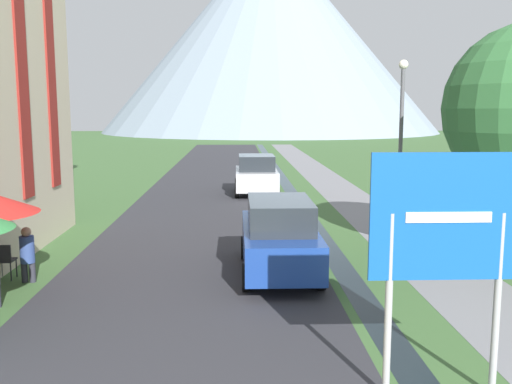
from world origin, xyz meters
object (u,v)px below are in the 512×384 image
at_px(parked_car_near, 279,236).
at_px(streetlamp, 401,135).
at_px(parked_car_far, 256,175).
at_px(road_sign, 447,237).
at_px(person_seated_far, 27,252).
at_px(cafe_chair_far_right, 4,258).

bearing_deg(parked_car_near, streetlamp, 43.06).
bearing_deg(parked_car_far, road_sign, -84.43).
height_order(parked_car_far, person_seated_far, parked_car_far).
height_order(road_sign, person_seated_far, road_sign).
height_order(parked_car_near, cafe_chair_far_right, parked_car_near).
height_order(parked_car_near, parked_car_far, same).
height_order(road_sign, cafe_chair_far_right, road_sign).
xyz_separation_m(parked_car_near, streetlamp, (3.90, 3.65, 2.24)).
relative_size(parked_car_near, cafe_chair_far_right, 5.09).
xyz_separation_m(person_seated_far, streetlamp, (9.66, 4.14, 2.45)).
xyz_separation_m(road_sign, streetlamp, (2.14, 9.62, 0.92)).
relative_size(road_sign, cafe_chair_far_right, 3.95).
bearing_deg(streetlamp, parked_car_near, -136.94).
bearing_deg(parked_car_near, person_seated_far, -175.05).
distance_m(road_sign, streetlamp, 9.90).
relative_size(road_sign, parked_car_near, 0.78).
bearing_deg(parked_car_far, streetlamp, -66.68).
bearing_deg(parked_car_near, road_sign, -73.62).
xyz_separation_m(cafe_chair_far_right, streetlamp, (10.26, 3.96, 2.64)).
distance_m(cafe_chair_far_right, person_seated_far, 0.66).
height_order(parked_car_near, streetlamp, streetlamp).
relative_size(cafe_chair_far_right, streetlamp, 0.16).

